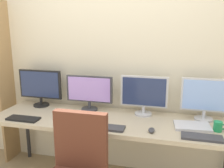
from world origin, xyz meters
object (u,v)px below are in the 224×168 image
(desk, at_px, (111,124))
(computer_mouse, at_px, (151,130))
(monitor_far_left, at_px, (40,86))
(monitor_center_right, at_px, (144,94))
(monitor_far_right, at_px, (205,98))
(keyboard_left, at_px, (23,119))
(coffee_mug, at_px, (218,126))
(keyboard_center, at_px, (104,127))
(monitor_center_left, at_px, (89,91))
(laptop_closed, at_px, (192,126))
(keyboard_right, at_px, (202,137))

(desk, height_order, computer_mouse, computer_mouse)
(monitor_far_left, height_order, monitor_center_right, monitor_far_left)
(monitor_far_right, bearing_deg, keyboard_left, -165.70)
(monitor_center_right, relative_size, coffee_mug, 4.56)
(computer_mouse, bearing_deg, monitor_far_left, 162.50)
(monitor_far_left, distance_m, coffee_mug, 1.91)
(monitor_far_left, bearing_deg, monitor_center_right, -0.00)
(coffee_mug, bearing_deg, monitor_far_right, 110.48)
(desk, relative_size, keyboard_center, 6.55)
(monitor_far_left, distance_m, monitor_center_left, 0.60)
(keyboard_left, relative_size, laptop_closed, 1.01)
(keyboard_center, xyz_separation_m, laptop_closed, (0.78, 0.22, 0.00))
(monitor_center_right, height_order, computer_mouse, monitor_center_right)
(desk, relative_size, monitor_center_left, 4.69)
(monitor_center_right, height_order, laptop_closed, monitor_center_right)
(monitor_center_right, xyz_separation_m, coffee_mug, (0.69, -0.26, -0.18))
(desk, xyz_separation_m, coffee_mug, (0.99, -0.04, 0.09))
(keyboard_center, bearing_deg, computer_mouse, 3.62)
(monitor_far_right, relative_size, laptop_closed, 1.44)
(monitor_center_right, bearing_deg, laptop_closed, -25.04)
(desk, bearing_deg, keyboard_center, -90.00)
(monitor_center_right, distance_m, computer_mouse, 0.48)
(monitor_far_left, xyz_separation_m, coffee_mug, (1.88, -0.26, -0.19))
(monitor_center_right, relative_size, monitor_far_right, 1.05)
(monitor_far_right, height_order, keyboard_left, monitor_far_right)
(monitor_far_left, xyz_separation_m, laptop_closed, (1.67, -0.22, -0.22))
(monitor_center_left, distance_m, keyboard_center, 0.57)
(monitor_far_right, distance_m, coffee_mug, 0.33)
(keyboard_center, distance_m, coffee_mug, 1.01)
(desk, distance_m, coffee_mug, 1.00)
(monitor_center_left, xyz_separation_m, keyboard_left, (-0.54, -0.44, -0.20))
(monitor_center_left, distance_m, laptop_closed, 1.12)
(keyboard_left, height_order, laptop_closed, laptop_closed)
(monitor_far_left, bearing_deg, coffee_mug, -7.72)
(monitor_far_left, bearing_deg, monitor_far_right, -0.00)
(monitor_center_right, xyz_separation_m, keyboard_right, (0.54, -0.44, -0.21))
(desk, bearing_deg, keyboard_left, -164.69)
(monitor_far_left, relative_size, monitor_far_right, 1.11)
(keyboard_left, relative_size, keyboard_center, 0.87)
(monitor_far_left, height_order, monitor_far_right, monitor_far_left)
(monitor_far_left, xyz_separation_m, computer_mouse, (1.32, -0.42, -0.22))
(coffee_mug, bearing_deg, monitor_center_left, 168.79)
(monitor_center_left, distance_m, monitor_center_right, 0.60)
(keyboard_right, bearing_deg, monitor_far_right, 82.94)
(monitor_far_right, distance_m, keyboard_right, 0.50)
(keyboard_center, bearing_deg, coffee_mug, 10.69)
(coffee_mug, bearing_deg, keyboard_right, -128.79)
(keyboard_right, distance_m, coffee_mug, 0.24)
(computer_mouse, distance_m, laptop_closed, 0.40)
(keyboard_center, relative_size, coffee_mug, 3.50)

